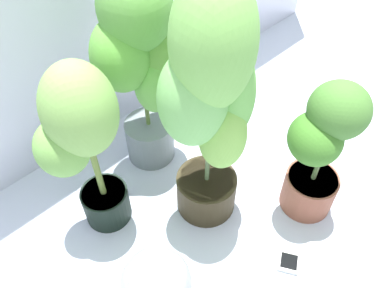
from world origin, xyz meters
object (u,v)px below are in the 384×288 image
floor_fan (157,285)px  potted_plant_back_left (82,139)px  potted_plant_center (211,98)px  hygrometer_box (289,263)px  potted_plant_back_center (141,58)px  potted_plant_front_right (320,150)px

floor_fan → potted_plant_back_left: bearing=-50.6°
potted_plant_center → hygrometer_box: bearing=-85.4°
potted_plant_back_left → potted_plant_back_center: 0.40m
potted_plant_front_right → potted_plant_back_center: (-0.29, 0.68, 0.21)m
potted_plant_front_right → potted_plant_center: bearing=136.0°
potted_plant_center → floor_fan: (-0.45, -0.21, -0.38)m
potted_plant_front_right → floor_fan: potted_plant_front_right is taller
potted_plant_front_right → potted_plant_center: 0.49m
potted_plant_back_left → hygrometer_box: bearing=-60.4°
potted_plant_back_center → floor_fan: 0.83m
hygrometer_box → potted_plant_back_left: bearing=88.6°
potted_plant_back_center → potted_plant_front_right: bearing=-67.2°
potted_plant_center → hygrometer_box: 0.75m
potted_plant_back_center → hygrometer_box: bearing=-88.7°
potted_plant_front_right → floor_fan: size_ratio=1.79×
potted_plant_front_right → hygrometer_box: bearing=-153.6°
hygrometer_box → floor_fan: 0.58m
potted_plant_back_left → potted_plant_back_center: size_ratio=0.84×
hygrometer_box → potted_plant_back_center: bearing=60.3°
potted_plant_back_left → hygrometer_box: potted_plant_back_left is taller
potted_plant_front_right → floor_fan: bearing=174.1°
potted_plant_front_right → potted_plant_back_left: (-0.66, 0.55, 0.13)m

